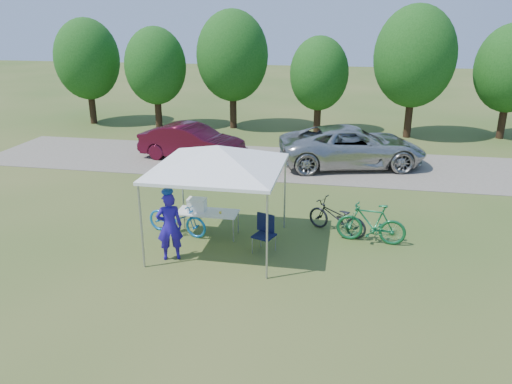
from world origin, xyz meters
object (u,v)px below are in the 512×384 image
cooler (197,205)px  bike_green (371,223)px  cyclist (170,226)px  minivan (352,146)px  folding_chair (265,230)px  sedan (192,142)px  folding_table (208,213)px  bike_blue (177,218)px  bike_dark (337,217)px

cooler → bike_green: size_ratio=0.27×
cyclist → bike_green: (4.91, 1.90, -0.32)m
minivan → cooler: bearing=136.7°
folding_chair → cyclist: (-2.22, -0.90, 0.30)m
cyclist → sedan: (-2.25, 8.82, -0.12)m
folding_table → bike_blue: (-0.85, -0.10, -0.16)m
cooler → sedan: size_ratio=0.11×
cyclist → bike_dark: size_ratio=0.97×
sedan → cooler: bearing=-150.6°
sedan → folding_chair: bearing=-139.9°
folding_table → sedan: sedan is taller
cyclist → sedan: 9.10m
cooler → sedan: sedan is taller
bike_dark → bike_blue: bearing=-50.7°
cooler → folding_table: bearing=0.0°
bike_blue → minivan: size_ratio=0.32×
cooler → bike_blue: bearing=-170.0°
folding_chair → minivan: size_ratio=0.17×
bike_dark → cyclist: bearing=-31.8°
cooler → bike_blue: size_ratio=0.27×
bike_green → sedan: 9.96m
bike_blue → bike_dark: bike_blue is taller
cyclist → bike_green: size_ratio=0.96×
sedan → bike_dark: bearing=-125.4°
cyclist → minivan: bearing=-138.8°
bike_blue → folding_table: bearing=-70.1°
folding_chair → bike_green: 2.87m
folding_table → cyclist: (-0.52, -1.56, 0.23)m
folding_chair → cooler: bearing=-178.4°
folding_table → folding_chair: 1.83m
folding_table → cooler: (-0.30, 0.00, 0.23)m
cyclist → minivan: size_ratio=0.30×
bike_blue → bike_green: 5.27m
bike_blue → cyclist: bearing=-153.6°
bike_green → cooler: bearing=-79.1°
folding_table → bike_green: bearing=4.5°
folding_table → cooler: cooler is taller
cooler → cyclist: 1.57m
cooler → cyclist: cyclist is taller
folding_table → minivan: 8.43m
cooler → bike_green: (4.69, 0.34, -0.32)m
folding_chair → cooler: size_ratio=1.93×
bike_green → bike_dark: bike_green is taller
minivan → bike_blue: bearing=133.9°
sedan → bike_green: bearing=-123.3°
bike_green → sedan: size_ratio=0.41×
folding_chair → minivan: minivan is taller
folding_chair → cooler: cooler is taller
folding_chair → cooler: (-2.00, 0.66, 0.30)m
bike_blue → bike_green: bike_green is taller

